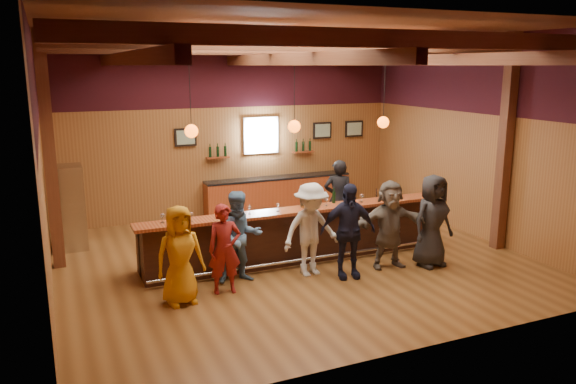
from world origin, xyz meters
The scene contains 27 objects.
room centered at (0.00, 0.06, 3.21)m, with size 9.04×9.00×4.52m.
bar_counter centered at (0.02, 0.15, 0.52)m, with size 6.30×1.07×1.11m.
back_bar_cabinet centered at (1.20, 3.72, 0.48)m, with size 4.00×0.52×0.95m.
window centered at (0.80, 3.95, 2.05)m, with size 0.95×0.09×0.95m.
framed_pictures centered at (1.67, 3.94, 2.10)m, with size 5.35×0.05×0.45m.
wine_shelves centered at (0.80, 3.88, 1.62)m, with size 3.00×0.18×0.30m.
pendant_lights centered at (0.00, 0.00, 2.71)m, with size 4.24×0.24×1.37m.
stainless_fridge centered at (-4.10, 2.60, 0.90)m, with size 0.70×0.70×1.80m, color silver.
customer_orange centered at (-2.55, -1.16, 0.83)m, with size 0.81×0.53×1.65m, color #C17912.
customer_redvest centered at (-1.75, -1.02, 0.78)m, with size 0.57×0.37×1.56m, color maroon.
customer_denim centered at (-1.35, -0.65, 0.84)m, with size 0.82×0.64×1.68m, color #4C7298.
customer_white centered at (-0.04, -0.85, 0.88)m, with size 1.13×0.65×1.76m, color silver.
customer_navy centered at (0.54, -1.22, 0.89)m, with size 1.04×0.43×1.78m, color #181A30.
customer_brown centered at (1.54, -1.07, 0.86)m, with size 1.59×0.51×1.72m, color #635A4F.
customer_dark centered at (2.34, -1.33, 0.91)m, with size 0.89×0.58×1.82m, color black.
bartender centered at (1.56, 1.03, 0.90)m, with size 0.65×0.43×1.79m, color black.
ice_bucket centered at (0.20, -0.09, 1.22)m, with size 0.20×0.20×0.21m, color brown.
bottle_a centered at (0.53, -0.03, 1.26)m, with size 0.08×0.08×0.38m.
bottle_b centered at (0.88, -0.02, 1.23)m, with size 0.07×0.07×0.31m.
glass_a centered at (-2.61, -0.11, 1.23)m, with size 0.08×0.08×0.17m.
glass_b centered at (-2.12, -0.25, 1.24)m, with size 0.08×0.08×0.18m.
glass_c centered at (-1.25, -0.12, 1.25)m, with size 0.09×0.09×0.19m.
glass_d centered at (-0.99, -0.17, 1.23)m, with size 0.07×0.07×0.17m.
glass_e centered at (-0.42, -0.19, 1.23)m, with size 0.07×0.07×0.17m.
glass_f centered at (0.63, -0.17, 1.23)m, with size 0.08×0.08×0.17m.
glass_g centered at (1.43, -0.19, 1.24)m, with size 0.08×0.08×0.18m.
glass_h centered at (2.17, -0.18, 1.25)m, with size 0.08×0.08×0.19m.
Camera 1 is at (-4.37, -9.81, 3.84)m, focal length 35.00 mm.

